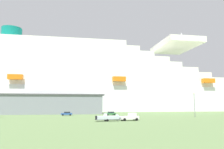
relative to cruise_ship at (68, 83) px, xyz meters
The scene contains 8 objects.
ground_plane 46.18m from the cruise_ship, 64.20° to the right, with size 600.00×600.00×0.00m, color #567042.
cruise_ship is the anchor object (origin of this frame).
terminal_building 38.47m from the cruise_ship, 98.02° to the right, with size 49.93×21.20×9.52m.
pickup_truck 91.16m from the cruise_ship, 75.10° to the right, with size 5.87×3.07×2.20m.
small_boat_on_trailer 90.91m from the cruise_ship, 79.01° to the right, with size 8.56×3.22×2.15m.
street_lamp 89.13m from the cruise_ship, 54.72° to the right, with size 0.56×0.56×9.08m.
parked_car_green_wagon 62.19m from the cruise_ship, 68.92° to the right, with size 4.68×2.71×1.58m.
parked_car_blue_suv 57.27m from the cruise_ship, 86.86° to the right, with size 4.71×2.35×1.58m.
Camera 1 is at (-9.55, -82.26, 4.75)m, focal length 35.48 mm.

